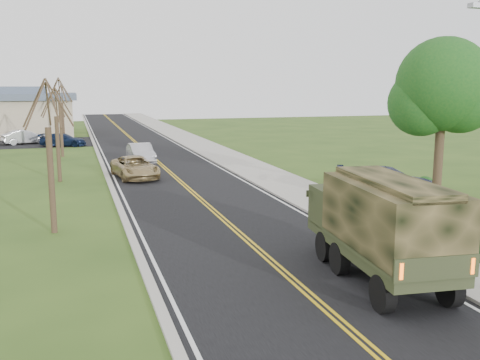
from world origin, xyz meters
name	(u,v)px	position (x,y,z in m)	size (l,w,h in m)	color
ground	(326,310)	(0.00, 0.00, 0.00)	(160.00, 160.00, 0.00)	#2D4918
road	(140,146)	(0.00, 40.00, 0.01)	(8.00, 120.00, 0.01)	black
curb_right	(182,144)	(4.15, 40.00, 0.06)	(0.30, 120.00, 0.12)	#9E998E
sidewalk_right	(199,144)	(5.90, 40.00, 0.05)	(3.20, 120.00, 0.10)	#9E998E
curb_left	(95,147)	(-4.15, 40.00, 0.05)	(0.30, 120.00, 0.10)	#9E998E
leafy_tree	(443,92)	(11.00, 10.01, 5.49)	(4.83, 4.50, 8.10)	#38281C
bare_tree_a	(50,168)	(-7.00, 10.00, 2.63)	(1.93, 2.26, 6.08)	#38281C
bare_tree_b	(58,141)	(-7.00, 22.00, 2.48)	(1.83, 2.14, 5.73)	#38281C
bare_tree_c	(61,123)	(-7.00, 34.00, 2.78)	(2.04, 2.39, 6.42)	#38281C
bare_tree_d	(63,117)	(-7.00, 46.00, 2.55)	(1.88, 2.20, 5.91)	#38281C
military_truck	(381,221)	(2.49, 1.50, 1.84)	(2.86, 6.63, 3.21)	black
suv_champagne	(135,167)	(-2.46, 21.92, 0.69)	(2.28, 4.93, 1.37)	tan
sedan_silver	(141,153)	(-1.30, 28.37, 0.74)	(1.57, 4.50, 1.48)	#B3B2B7
pickup_navy	(388,181)	(9.70, 12.31, 0.78)	(2.18, 5.36, 1.55)	#0F1538
utility_box_near	(479,248)	(6.52, 1.90, 0.50)	(0.60, 0.50, 0.80)	#163F1F
lot_car_silver	(25,137)	(-10.67, 45.16, 0.72)	(1.52, 4.35, 1.43)	silver
lot_car_navy	(63,140)	(-7.05, 42.00, 0.62)	(1.75, 4.30, 1.25)	#0F1B38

